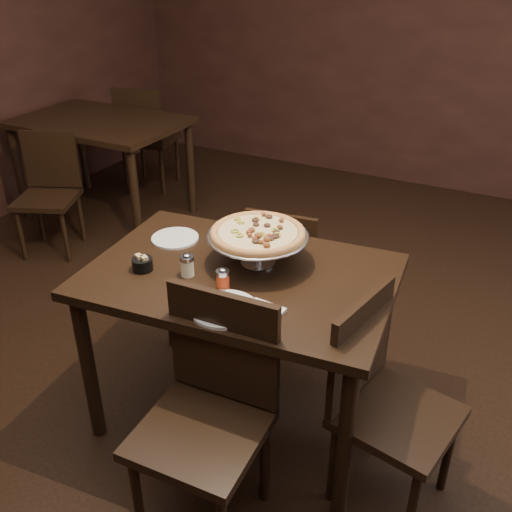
% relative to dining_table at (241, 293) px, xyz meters
% --- Properties ---
extents(room, '(6.04, 7.04, 2.84)m').
position_rel_dining_table_xyz_m(room, '(0.15, -0.01, 0.70)').
color(room, black).
rests_on(room, ground).
extents(dining_table, '(1.36, 0.97, 0.81)m').
position_rel_dining_table_xyz_m(dining_table, '(0.00, 0.00, 0.00)').
color(dining_table, black).
rests_on(dining_table, ground).
extents(background_table, '(1.31, 0.87, 0.82)m').
position_rel_dining_table_xyz_m(background_table, '(-2.11, 1.56, 0.01)').
color(background_table, black).
rests_on(background_table, ground).
extents(pizza_stand, '(0.44, 0.44, 0.18)m').
position_rel_dining_table_xyz_m(pizza_stand, '(0.03, 0.10, 0.25)').
color(pizza_stand, '#ADADB4').
rests_on(pizza_stand, dining_table).
extents(parmesan_shaker, '(0.06, 0.06, 0.10)m').
position_rel_dining_table_xyz_m(parmesan_shaker, '(-0.18, -0.12, 0.15)').
color(parmesan_shaker, '#F4EDBE').
rests_on(parmesan_shaker, dining_table).
extents(pepper_flake_shaker, '(0.06, 0.06, 0.10)m').
position_rel_dining_table_xyz_m(pepper_flake_shaker, '(0.00, -0.15, 0.15)').
color(pepper_flake_shaker, maroon).
rests_on(pepper_flake_shaker, dining_table).
extents(packet_caddy, '(0.09, 0.09, 0.07)m').
position_rel_dining_table_xyz_m(packet_caddy, '(-0.38, -0.17, 0.14)').
color(packet_caddy, black).
rests_on(packet_caddy, dining_table).
extents(napkin_stack, '(0.16, 0.16, 0.02)m').
position_rel_dining_table_xyz_m(napkin_stack, '(0.22, -0.24, 0.11)').
color(napkin_stack, silver).
rests_on(napkin_stack, dining_table).
extents(plate_left, '(0.22, 0.22, 0.01)m').
position_rel_dining_table_xyz_m(plate_left, '(-0.42, 0.13, 0.11)').
color(plate_left, white).
rests_on(plate_left, dining_table).
extents(plate_near, '(0.26, 0.26, 0.01)m').
position_rel_dining_table_xyz_m(plate_near, '(0.08, -0.28, 0.11)').
color(plate_near, white).
rests_on(plate_near, dining_table).
extents(serving_spatula, '(0.16, 0.16, 0.02)m').
position_rel_dining_table_xyz_m(serving_spatula, '(0.05, -0.05, 0.25)').
color(serving_spatula, '#ADADB4').
rests_on(serving_spatula, pizza_stand).
extents(chair_far, '(0.43, 0.43, 0.83)m').
position_rel_dining_table_xyz_m(chair_far, '(-0.08, 0.67, -0.24)').
color(chair_far, black).
rests_on(chair_far, ground).
extents(chair_near, '(0.46, 0.46, 0.95)m').
position_rel_dining_table_xyz_m(chair_near, '(0.14, -0.50, -0.18)').
color(chair_near, black).
rests_on(chair_near, ground).
extents(chair_side, '(0.49, 0.49, 0.90)m').
position_rel_dining_table_xyz_m(chair_side, '(0.69, -0.12, -0.21)').
color(chair_side, black).
rests_on(chair_side, ground).
extents(bg_chair_far, '(0.53, 0.53, 0.95)m').
position_rel_dining_table_xyz_m(bg_chair_far, '(-2.16, 2.18, -0.18)').
color(bg_chair_far, black).
rests_on(bg_chair_far, ground).
extents(bg_chair_near, '(0.53, 0.53, 0.86)m').
position_rel_dining_table_xyz_m(bg_chair_near, '(-2.09, 0.92, -0.23)').
color(bg_chair_near, black).
rests_on(bg_chair_near, ground).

